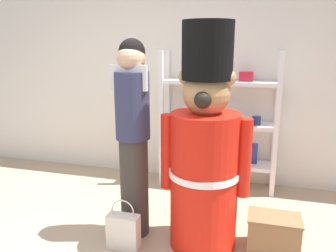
{
  "coord_description": "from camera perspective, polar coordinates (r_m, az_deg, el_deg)",
  "views": [
    {
      "loc": [
        1.07,
        -1.78,
        1.65
      ],
      "look_at": [
        0.39,
        0.74,
        1.0
      ],
      "focal_mm": 36.08,
      "sensor_mm": 36.0,
      "label": 1
    }
  ],
  "objects": [
    {
      "name": "display_crate",
      "position": [
        3.0,
        17.38,
        -16.84
      ],
      "size": [
        0.42,
        0.27,
        0.29
      ],
      "color": "olive",
      "rests_on": "ground_plane"
    },
    {
      "name": "person_shopper",
      "position": [
        2.81,
        -5.93,
        -1.17
      ],
      "size": [
        0.3,
        0.28,
        1.68
      ],
      "color": "#38332D",
      "rests_on": "ground_plane"
    },
    {
      "name": "back_wall",
      "position": [
        4.14,
        0.14,
        9.12
      ],
      "size": [
        6.4,
        0.12,
        2.6
      ],
      "primitive_type": "cube",
      "color": "silver",
      "rests_on": "ground_plane"
    },
    {
      "name": "teddy_bear_guard",
      "position": [
        2.69,
        6.22,
        -4.84
      ],
      "size": [
        0.72,
        0.56,
        1.81
      ],
      "color": "red",
      "rests_on": "ground_plane"
    },
    {
      "name": "merchandise_shelf",
      "position": [
        3.88,
        8.44,
        1.01
      ],
      "size": [
        1.32,
        0.35,
        1.56
      ],
      "color": "white",
      "rests_on": "ground_plane"
    },
    {
      "name": "shopping_bag",
      "position": [
        2.91,
        -7.55,
        -17.11
      ],
      "size": [
        0.26,
        0.12,
        0.43
      ],
      "color": "silver",
      "rests_on": "ground_plane"
    }
  ]
}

